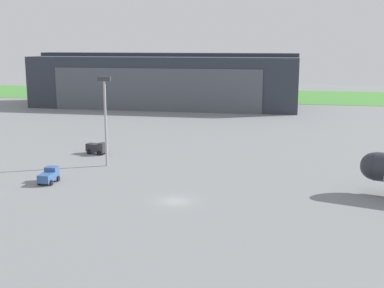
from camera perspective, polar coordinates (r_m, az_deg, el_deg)
ground_plane at (r=74.05m, az=-1.89°, el=-6.43°), size 440.00×440.00×0.00m
grass_field_strip at (r=221.61m, az=7.03°, el=5.40°), size 440.00×56.00×0.08m
maintenance_hangar at (r=184.09m, az=-2.90°, el=7.09°), size 93.06×30.94×19.01m
ops_van at (r=86.44m, az=-15.77°, el=-3.42°), size 2.44×4.34×2.43m
fuel_bowser at (r=106.28m, az=-10.64°, el=-0.44°), size 4.77×3.09×2.47m
apron_light_mast at (r=94.30m, az=-9.72°, el=3.41°), size 2.40×0.50×16.55m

